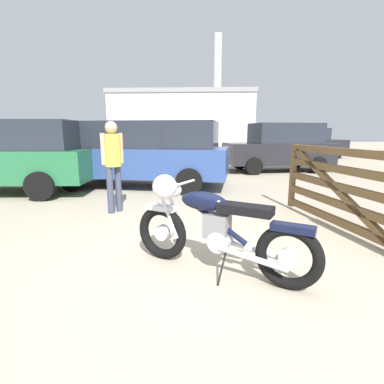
{
  "coord_description": "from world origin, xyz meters",
  "views": [
    {
      "loc": [
        -0.31,
        -2.96,
        1.48
      ],
      "look_at": [
        -0.2,
        1.01,
        0.66
      ],
      "focal_mm": 27.6,
      "sensor_mm": 36.0,
      "label": 1
    }
  ],
  "objects_px": {
    "timber_gate": "(348,187)",
    "white_estate_far": "(306,143)",
    "silver_sedan_mid": "(96,144)",
    "vintage_motorcycle": "(213,228)",
    "red_hatchback_near": "(144,152)",
    "bystander": "(113,158)",
    "blue_hatchback_right": "(280,147)"
  },
  "relations": [
    {
      "from": "timber_gate",
      "to": "white_estate_far",
      "type": "height_order",
      "value": "white_estate_far"
    },
    {
      "from": "timber_gate",
      "to": "silver_sedan_mid",
      "type": "height_order",
      "value": "silver_sedan_mid"
    },
    {
      "from": "vintage_motorcycle",
      "to": "red_hatchback_near",
      "type": "relative_size",
      "value": 0.37
    },
    {
      "from": "red_hatchback_near",
      "to": "silver_sedan_mid",
      "type": "relative_size",
      "value": 1.14
    },
    {
      "from": "bystander",
      "to": "silver_sedan_mid",
      "type": "height_order",
      "value": "silver_sedan_mid"
    },
    {
      "from": "timber_gate",
      "to": "red_hatchback_near",
      "type": "relative_size",
      "value": 0.51
    },
    {
      "from": "red_hatchback_near",
      "to": "bystander",
      "type": "bearing_deg",
      "value": 96.33
    },
    {
      "from": "silver_sedan_mid",
      "to": "white_estate_far",
      "type": "relative_size",
      "value": 0.99
    },
    {
      "from": "white_estate_far",
      "to": "vintage_motorcycle",
      "type": "bearing_deg",
      "value": -122.47
    },
    {
      "from": "blue_hatchback_right",
      "to": "white_estate_far",
      "type": "relative_size",
      "value": 0.93
    },
    {
      "from": "blue_hatchback_right",
      "to": "red_hatchback_near",
      "type": "xyz_separation_m",
      "value": [
        -4.69,
        -3.08,
        0.02
      ]
    },
    {
      "from": "timber_gate",
      "to": "blue_hatchback_right",
      "type": "relative_size",
      "value": 0.62
    },
    {
      "from": "bystander",
      "to": "vintage_motorcycle",
      "type": "bearing_deg",
      "value": 165.06
    },
    {
      "from": "vintage_motorcycle",
      "to": "blue_hatchback_right",
      "type": "distance_m",
      "value": 8.79
    },
    {
      "from": "bystander",
      "to": "blue_hatchback_right",
      "type": "height_order",
      "value": "blue_hatchback_right"
    },
    {
      "from": "vintage_motorcycle",
      "to": "red_hatchback_near",
      "type": "bearing_deg",
      "value": -44.33
    },
    {
      "from": "bystander",
      "to": "red_hatchback_near",
      "type": "height_order",
      "value": "red_hatchback_near"
    },
    {
      "from": "silver_sedan_mid",
      "to": "white_estate_far",
      "type": "distance_m",
      "value": 11.72
    },
    {
      "from": "vintage_motorcycle",
      "to": "white_estate_far",
      "type": "xyz_separation_m",
      "value": [
        6.66,
        13.78,
        0.34
      ]
    },
    {
      "from": "timber_gate",
      "to": "vintage_motorcycle",
      "type": "bearing_deg",
      "value": 109.25
    },
    {
      "from": "timber_gate",
      "to": "red_hatchback_near",
      "type": "bearing_deg",
      "value": 31.21
    },
    {
      "from": "bystander",
      "to": "white_estate_far",
      "type": "xyz_separation_m",
      "value": [
        8.24,
        11.33,
        -0.18
      ]
    },
    {
      "from": "bystander",
      "to": "red_hatchback_near",
      "type": "bearing_deg",
      "value": -52.64
    },
    {
      "from": "white_estate_far",
      "to": "silver_sedan_mid",
      "type": "bearing_deg",
      "value": 175.16
    },
    {
      "from": "timber_gate",
      "to": "white_estate_far",
      "type": "bearing_deg",
      "value": -30.16
    },
    {
      "from": "timber_gate",
      "to": "white_estate_far",
      "type": "distance_m",
      "value": 13.44
    },
    {
      "from": "vintage_motorcycle",
      "to": "bystander",
      "type": "height_order",
      "value": "bystander"
    },
    {
      "from": "red_hatchback_near",
      "to": "vintage_motorcycle",
      "type": "bearing_deg",
      "value": 116.27
    },
    {
      "from": "red_hatchback_near",
      "to": "white_estate_far",
      "type": "height_order",
      "value": "red_hatchback_near"
    },
    {
      "from": "blue_hatchback_right",
      "to": "white_estate_far",
      "type": "bearing_deg",
      "value": -127.4
    },
    {
      "from": "bystander",
      "to": "white_estate_far",
      "type": "relative_size",
      "value": 0.38
    },
    {
      "from": "bystander",
      "to": "white_estate_far",
      "type": "bearing_deg",
      "value": -83.92
    }
  ]
}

